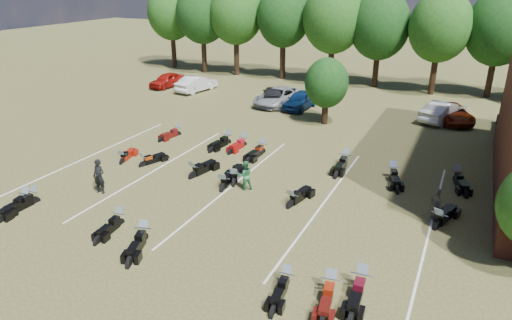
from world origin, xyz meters
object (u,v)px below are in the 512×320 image
Objects in this scene: car_4 at (300,100)px; person_grey at (436,205)px; motorcycle_7 at (123,163)px; person_green at (245,175)px; car_0 at (167,80)px; motorcycle_0 at (35,203)px; person_black at (99,177)px; motorcycle_3 at (144,241)px; motorcycle_14 at (178,135)px.

person_grey is (12.16, -14.97, 0.06)m from car_4.
person_green is at bearing 166.91° from motorcycle_7.
person_grey is at bearing -26.63° from car_0.
car_0 is at bearing -82.24° from person_green.
motorcycle_7 is (0.39, 5.93, 0.00)m from motorcycle_0.
motorcycle_7 is (-1.74, 3.62, -0.91)m from person_black.
motorcycle_14 is (-6.63, 11.97, 0.00)m from motorcycle_3.
car_4 is at bearing 12.86° from person_grey.
car_0 is 2.62× the size of person_green.
person_green reaches higher than motorcycle_14.
person_grey reaches higher than motorcycle_14.
car_4 is at bearing -117.07° from person_green.
person_grey is 0.70× the size of motorcycle_0.
motorcycle_14 is (-17.43, 4.77, -0.80)m from person_grey.
person_green is 0.74× the size of motorcycle_14.
car_0 is 28.82m from motorcycle_3.
car_4 reaches higher than motorcycle_0.
motorcycle_7 is (9.45, -17.51, -0.70)m from car_0.
car_0 is 14.86m from car_4.
person_grey is 18.08m from motorcycle_14.
car_4 is (14.76, -1.70, 0.04)m from car_0.
motorcycle_0 is at bearing 84.55° from person_grey.
person_green is at bearing -75.97° from car_4.
car_0 is at bearing 110.63° from motorcycle_0.
motorcycle_3 is (7.07, -0.42, 0.00)m from motorcycle_0.
car_4 is 1.91× the size of motorcycle_0.
motorcycle_0 is at bearing 73.13° from motorcycle_7.
person_grey reaches higher than motorcycle_0.
person_green is 8.27m from motorcycle_7.
motorcycle_3 is at bearing -50.66° from motorcycle_14.
motorcycle_3 is at bearing -82.87° from car_4.
person_green reaches higher than motorcycle_3.
motorcycle_14 is at bearing -71.98° from person_green.
person_black reaches higher than motorcycle_14.
motorcycle_14 is (0.44, 11.55, 0.00)m from motorcycle_0.
motorcycle_3 reaches higher than motorcycle_7.
motorcycle_7 is at bearing 66.54° from person_grey.
motorcycle_0 reaches higher than motorcycle_14.
motorcycle_7 is (-8.23, -0.00, -0.79)m from person_green.
car_4 is 11.50m from motorcycle_14.
motorcycle_7 is 0.99× the size of motorcycle_14.
person_green is (2.91, -15.81, 0.05)m from car_4.
car_4 is 2.04× the size of motorcycle_14.
motorcycle_14 is (9.50, -11.90, -0.70)m from car_0.
car_4 is 2.37× the size of person_black.
car_0 is 19.91m from motorcycle_7.
motorcycle_3 is (16.13, -23.87, -0.70)m from car_0.
motorcycle_0 is (-17.87, -6.78, -0.80)m from person_grey.
car_0 is 25.15m from motorcycle_0.
car_4 is at bearing -121.70° from motorcycle_7.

